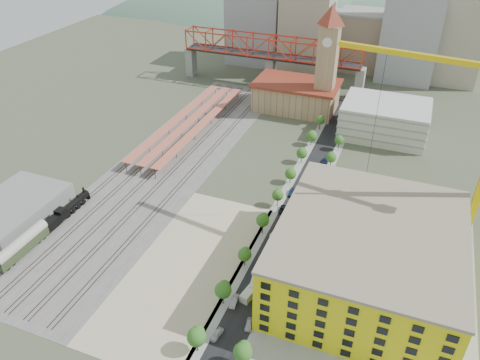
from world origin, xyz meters
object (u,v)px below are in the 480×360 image
at_px(site_trailer_d, 281,231).
at_px(car_0, 217,334).
at_px(coach, 22,245).
at_px(construction_building, 367,256).
at_px(site_trailer_b, 258,278).
at_px(site_trailer_a, 252,290).
at_px(site_trailer_c, 270,253).
at_px(clock_tower, 328,52).
at_px(locomotive, 68,209).

height_order(site_trailer_d, car_0, site_trailer_d).
bearing_deg(coach, construction_building, 14.20).
xyz_separation_m(construction_building, site_trailer_b, (-26.00, -9.58, -8.07)).
bearing_deg(coach, site_trailer_b, 11.73).
relative_size(site_trailer_a, site_trailer_c, 0.87).
height_order(coach, car_0, coach).
bearing_deg(car_0, site_trailer_b, 91.23).
bearing_deg(clock_tower, site_trailer_d, -84.84).
height_order(site_trailer_c, site_trailer_d, site_trailer_c).
bearing_deg(clock_tower, car_0, -87.79).
distance_m(construction_building, site_trailer_a, 30.70).
bearing_deg(coach, site_trailer_d, 27.76).
relative_size(site_trailer_a, site_trailer_b, 0.88).
bearing_deg(site_trailer_d, coach, -140.67).
relative_size(locomotive, site_trailer_b, 2.22).
distance_m(locomotive, site_trailer_a, 66.84).
xyz_separation_m(clock_tower, car_0, (5.00, -129.82, -27.96)).
bearing_deg(site_trailer_d, locomotive, -155.61).
height_order(construction_building, site_trailer_a, construction_building).
height_order(site_trailer_a, site_trailer_b, site_trailer_b).
xyz_separation_m(site_trailer_a, site_trailer_c, (0.00, 15.22, 0.17)).
relative_size(construction_building, locomotive, 2.32).
xyz_separation_m(construction_building, car_0, (-29.00, -29.82, -8.68)).
bearing_deg(site_trailer_a, car_0, -89.65).
xyz_separation_m(coach, site_trailer_a, (66.00, 9.18, -1.85)).
height_order(construction_building, car_0, construction_building).
bearing_deg(site_trailer_b, clock_tower, 86.74).
relative_size(locomotive, site_trailer_c, 2.21).
bearing_deg(site_trailer_d, construction_building, -12.23).
xyz_separation_m(clock_tower, site_trailer_c, (8.00, -98.88, -27.35)).
distance_m(coach, site_trailer_c, 70.38).
xyz_separation_m(site_trailer_c, car_0, (-3.00, -30.94, -0.62)).
bearing_deg(clock_tower, coach, -115.20).
bearing_deg(locomotive, coach, -90.00).
distance_m(construction_building, car_0, 42.49).
xyz_separation_m(clock_tower, construction_building, (34.00, -99.99, -19.29)).
distance_m(site_trailer_b, car_0, 20.48).
distance_m(construction_building, site_trailer_c, 27.24).
bearing_deg(construction_building, coach, -165.80).
bearing_deg(site_trailer_b, construction_building, 12.78).
xyz_separation_m(clock_tower, site_trailer_d, (8.00, -88.53, -27.36)).
distance_m(site_trailer_b, site_trailer_c, 10.69).
height_order(clock_tower, car_0, clock_tower).
relative_size(construction_building, car_0, 11.78).
distance_m(site_trailer_c, site_trailer_d, 10.35).
distance_m(locomotive, site_trailer_c, 66.17).
distance_m(site_trailer_b, site_trailer_d, 21.04).
height_order(site_trailer_b, car_0, site_trailer_b).
distance_m(site_trailer_a, site_trailer_c, 15.22).
bearing_deg(site_trailer_d, clock_tower, 106.73).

